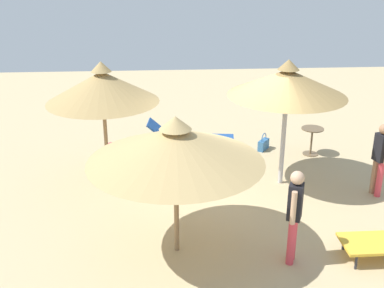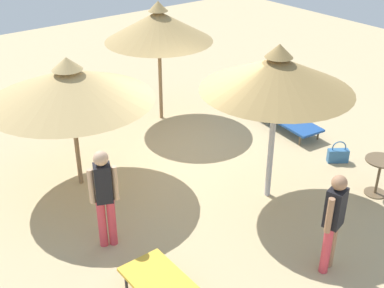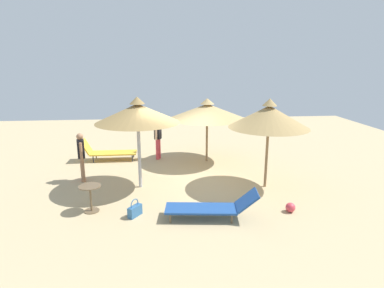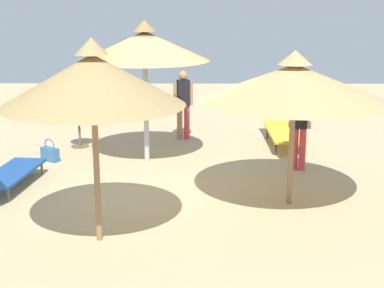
{
  "view_description": "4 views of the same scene",
  "coord_description": "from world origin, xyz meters",
  "px_view_note": "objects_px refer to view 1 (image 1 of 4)",
  "views": [
    {
      "loc": [
        -1.35,
        -9.22,
        4.86
      ],
      "look_at": [
        -0.72,
        0.21,
        1.11
      ],
      "focal_mm": 45.1,
      "sensor_mm": 36.0,
      "label": 1
    },
    {
      "loc": [
        6.48,
        -5.23,
        5.14
      ],
      "look_at": [
        -0.02,
        -0.23,
        0.72
      ],
      "focal_mm": 46.76,
      "sensor_mm": 36.0,
      "label": 2
    },
    {
      "loc": [
        0.58,
        10.02,
        3.81
      ],
      "look_at": [
        -0.41,
        -0.51,
        1.09
      ],
      "focal_mm": 30.0,
      "sensor_mm": 36.0,
      "label": 3
    },
    {
      "loc": [
        -10.0,
        -0.51,
        3.28
      ],
      "look_at": [
        -0.22,
        -0.44,
        0.76
      ],
      "focal_mm": 54.16,
      "sensor_mm": 36.0,
      "label": 4
    }
  ],
  "objects_px": {
    "person_standing_far_right": "(294,212)",
    "side_table_round": "(312,137)",
    "lounge_chair_center": "(189,136)",
    "parasol_umbrella_front": "(176,145)",
    "parasol_umbrella_near_right": "(287,83)",
    "parasol_umbrella_back": "(102,87)",
    "person_standing_far_left": "(380,156)",
    "beach_ball": "(111,147)",
    "handbag": "(263,144)"
  },
  "relations": [
    {
      "from": "person_standing_far_right",
      "to": "side_table_round",
      "type": "distance_m",
      "value": 4.9
    },
    {
      "from": "lounge_chair_center",
      "to": "parasol_umbrella_front",
      "type": "bearing_deg",
      "value": -96.1
    },
    {
      "from": "side_table_round",
      "to": "parasol_umbrella_front",
      "type": "bearing_deg",
      "value": -131.45
    },
    {
      "from": "parasol_umbrella_near_right",
      "to": "parasol_umbrella_back",
      "type": "relative_size",
      "value": 1.02
    },
    {
      "from": "parasol_umbrella_front",
      "to": "lounge_chair_center",
      "type": "bearing_deg",
      "value": 83.9
    },
    {
      "from": "parasol_umbrella_front",
      "to": "parasol_umbrella_near_right",
      "type": "height_order",
      "value": "parasol_umbrella_near_right"
    },
    {
      "from": "person_standing_far_left",
      "to": "side_table_round",
      "type": "xyz_separation_m",
      "value": [
        -0.73,
        2.29,
        -0.43
      ]
    },
    {
      "from": "lounge_chair_center",
      "to": "person_standing_far_right",
      "type": "xyz_separation_m",
      "value": [
        1.39,
        -5.25,
        0.63
      ]
    },
    {
      "from": "person_standing_far_right",
      "to": "beach_ball",
      "type": "bearing_deg",
      "value": 124.17
    },
    {
      "from": "parasol_umbrella_near_right",
      "to": "beach_ball",
      "type": "bearing_deg",
      "value": 151.97
    },
    {
      "from": "parasol_umbrella_near_right",
      "to": "handbag",
      "type": "xyz_separation_m",
      "value": [
        0.02,
        1.98,
        -2.17
      ]
    },
    {
      "from": "handbag",
      "to": "beach_ball",
      "type": "distance_m",
      "value": 4.03
    },
    {
      "from": "parasol_umbrella_front",
      "to": "handbag",
      "type": "bearing_deg",
      "value": 61.23
    },
    {
      "from": "person_standing_far_left",
      "to": "handbag",
      "type": "relative_size",
      "value": 3.43
    },
    {
      "from": "lounge_chair_center",
      "to": "handbag",
      "type": "relative_size",
      "value": 5.0
    },
    {
      "from": "parasol_umbrella_near_right",
      "to": "beach_ball",
      "type": "distance_m",
      "value": 5.04
    },
    {
      "from": "person_standing_far_right",
      "to": "side_table_round",
      "type": "height_order",
      "value": "person_standing_far_right"
    },
    {
      "from": "parasol_umbrella_back",
      "to": "handbag",
      "type": "bearing_deg",
      "value": 22.72
    },
    {
      "from": "handbag",
      "to": "beach_ball",
      "type": "bearing_deg",
      "value": 177.87
    },
    {
      "from": "person_standing_far_right",
      "to": "beach_ball",
      "type": "xyz_separation_m",
      "value": [
        -3.46,
        5.1,
        -0.82
      ]
    },
    {
      "from": "person_standing_far_right",
      "to": "handbag",
      "type": "distance_m",
      "value": 5.04
    },
    {
      "from": "parasol_umbrella_back",
      "to": "side_table_round",
      "type": "bearing_deg",
      "value": 13.89
    },
    {
      "from": "parasol_umbrella_front",
      "to": "parasol_umbrella_near_right",
      "type": "bearing_deg",
      "value": 45.74
    },
    {
      "from": "parasol_umbrella_back",
      "to": "side_table_round",
      "type": "height_order",
      "value": "parasol_umbrella_back"
    },
    {
      "from": "parasol_umbrella_front",
      "to": "person_standing_far_left",
      "type": "height_order",
      "value": "parasol_umbrella_front"
    },
    {
      "from": "beach_ball",
      "to": "handbag",
      "type": "bearing_deg",
      "value": -2.13
    },
    {
      "from": "parasol_umbrella_near_right",
      "to": "side_table_round",
      "type": "xyz_separation_m",
      "value": [
        1.18,
        1.59,
        -1.84
      ]
    },
    {
      "from": "parasol_umbrella_near_right",
      "to": "side_table_round",
      "type": "height_order",
      "value": "parasol_umbrella_near_right"
    },
    {
      "from": "handbag",
      "to": "beach_ball",
      "type": "relative_size",
      "value": 1.86
    },
    {
      "from": "person_standing_far_left",
      "to": "parasol_umbrella_front",
      "type": "bearing_deg",
      "value": -157.43
    },
    {
      "from": "lounge_chair_center",
      "to": "handbag",
      "type": "xyz_separation_m",
      "value": [
        1.95,
        -0.3,
        -0.16
      ]
    },
    {
      "from": "person_standing_far_right",
      "to": "beach_ball",
      "type": "height_order",
      "value": "person_standing_far_right"
    },
    {
      "from": "person_standing_far_right",
      "to": "person_standing_far_left",
      "type": "relative_size",
      "value": 1.04
    },
    {
      "from": "parasol_umbrella_near_right",
      "to": "person_standing_far_right",
      "type": "height_order",
      "value": "parasol_umbrella_near_right"
    },
    {
      "from": "lounge_chair_center",
      "to": "side_table_round",
      "type": "xyz_separation_m",
      "value": [
        3.11,
        -0.69,
        0.17
      ]
    },
    {
      "from": "parasol_umbrella_back",
      "to": "person_standing_far_left",
      "type": "xyz_separation_m",
      "value": [
        5.8,
        -1.04,
        -1.31
      ]
    },
    {
      "from": "lounge_chair_center",
      "to": "parasol_umbrella_back",
      "type": "bearing_deg",
      "value": -135.33
    },
    {
      "from": "parasol_umbrella_near_right",
      "to": "handbag",
      "type": "distance_m",
      "value": 2.94
    },
    {
      "from": "person_standing_far_left",
      "to": "side_table_round",
      "type": "height_order",
      "value": "person_standing_far_left"
    },
    {
      "from": "parasol_umbrella_near_right",
      "to": "lounge_chair_center",
      "type": "bearing_deg",
      "value": 130.2
    },
    {
      "from": "lounge_chair_center",
      "to": "side_table_round",
      "type": "height_order",
      "value": "lounge_chair_center"
    },
    {
      "from": "person_standing_far_left",
      "to": "side_table_round",
      "type": "relative_size",
      "value": 2.25
    },
    {
      "from": "parasol_umbrella_front",
      "to": "parasol_umbrella_back",
      "type": "xyz_separation_m",
      "value": [
        -1.45,
        2.84,
        0.24
      ]
    },
    {
      "from": "parasol_umbrella_near_right",
      "to": "handbag",
      "type": "height_order",
      "value": "parasol_umbrella_near_right"
    },
    {
      "from": "parasol_umbrella_back",
      "to": "side_table_round",
      "type": "distance_m",
      "value": 5.51
    },
    {
      "from": "parasol_umbrella_front",
      "to": "lounge_chair_center",
      "type": "height_order",
      "value": "parasol_umbrella_front"
    },
    {
      "from": "person_standing_far_right",
      "to": "handbag",
      "type": "bearing_deg",
      "value": 83.55
    },
    {
      "from": "parasol_umbrella_back",
      "to": "person_standing_far_right",
      "type": "relative_size",
      "value": 1.65
    },
    {
      "from": "person_standing_far_right",
      "to": "person_standing_far_left",
      "type": "xyz_separation_m",
      "value": [
        2.44,
        2.27,
        -0.04
      ]
    },
    {
      "from": "parasol_umbrella_near_right",
      "to": "beach_ball",
      "type": "xyz_separation_m",
      "value": [
        -4.0,
        2.13,
        -2.2
      ]
    }
  ]
}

